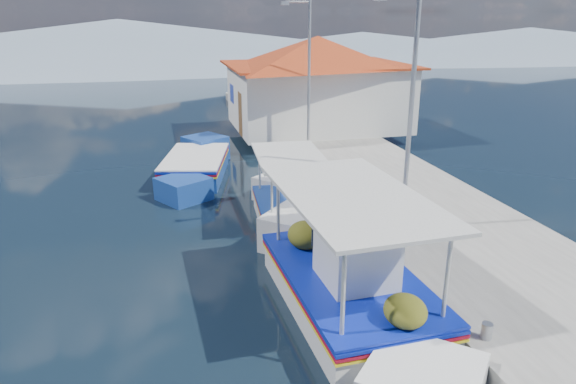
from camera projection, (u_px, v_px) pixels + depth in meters
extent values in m
plane|color=black|center=(246.00, 304.00, 11.34)|extent=(160.00, 160.00, 0.00)
cube|color=#A6A39B|center=(384.00, 187.00, 18.12)|extent=(5.00, 44.00, 0.50)
cylinder|color=#A5A8AD|center=(487.00, 331.00, 9.26)|extent=(0.20, 0.20, 0.30)
cylinder|color=#A5A8AD|center=(375.00, 225.00, 13.84)|extent=(0.20, 0.20, 0.30)
cylinder|color=#A5A8AD|center=(310.00, 164.00, 19.34)|extent=(0.20, 0.20, 0.30)
cylinder|color=#A5A8AD|center=(274.00, 131.00, 24.84)|extent=(0.20, 0.20, 0.30)
cube|color=white|center=(348.00, 297.00, 11.14)|extent=(2.61, 4.89, 1.05)
cube|color=white|center=(311.00, 233.00, 14.03)|extent=(2.48, 2.48, 1.16)
cube|color=#0C1F9F|center=(349.00, 277.00, 10.98)|extent=(2.69, 5.04, 0.07)
cube|color=maroon|center=(348.00, 281.00, 11.01)|extent=(2.69, 5.04, 0.06)
cube|color=yellow|center=(348.00, 284.00, 11.03)|extent=(2.69, 5.04, 0.04)
cube|color=#0C1F9F|center=(349.00, 274.00, 10.95)|extent=(2.71, 4.99, 0.06)
cube|color=brown|center=(349.00, 275.00, 10.97)|extent=(2.42, 4.79, 0.06)
cube|color=white|center=(355.00, 255.00, 10.46)|extent=(1.39, 1.49, 1.22)
cube|color=silver|center=(356.00, 226.00, 10.25)|extent=(1.52, 1.60, 0.07)
cylinder|color=beige|center=(284.00, 206.00, 12.35)|extent=(0.08, 0.08, 1.77)
cylinder|color=beige|center=(362.00, 200.00, 12.73)|extent=(0.08, 0.08, 1.77)
cylinder|color=beige|center=(333.00, 290.00, 8.62)|extent=(0.08, 0.08, 1.77)
cylinder|color=beige|center=(442.00, 278.00, 9.00)|extent=(0.08, 0.08, 1.77)
cube|color=silver|center=(352.00, 195.00, 10.39)|extent=(2.74, 4.89, 0.08)
ellipsoid|color=#444F15|center=(310.00, 234.00, 12.21)|extent=(0.84, 0.92, 0.63)
ellipsoid|color=#444F15|center=(335.00, 224.00, 12.89)|extent=(0.71, 0.78, 0.53)
ellipsoid|color=#444F15|center=(398.00, 313.00, 9.08)|extent=(0.75, 0.83, 0.56)
sphere|color=#EA5207|center=(389.00, 222.00, 11.53)|extent=(0.44, 0.44, 0.44)
cube|color=white|center=(290.00, 217.00, 15.57)|extent=(2.08, 3.50, 0.86)
cube|color=white|center=(268.00, 191.00, 17.55)|extent=(1.83, 1.83, 0.95)
cube|color=white|center=(317.00, 247.00, 13.62)|extent=(1.78, 1.78, 0.81)
cube|color=#0C1F9F|center=(290.00, 205.00, 15.44)|extent=(2.14, 3.60, 0.05)
cube|color=maroon|center=(290.00, 207.00, 15.46)|extent=(2.14, 3.60, 0.05)
cube|color=yellow|center=(290.00, 209.00, 15.48)|extent=(2.14, 3.60, 0.04)
cube|color=navy|center=(290.00, 203.00, 15.42)|extent=(2.15, 3.57, 0.05)
cube|color=brown|center=(290.00, 204.00, 15.43)|extent=(1.93, 3.42, 0.05)
cylinder|color=beige|center=(253.00, 170.00, 16.23)|extent=(0.06, 0.06, 1.45)
cylinder|color=beige|center=(297.00, 165.00, 16.68)|extent=(0.06, 0.06, 1.45)
cylinder|color=beige|center=(281.00, 199.00, 13.71)|extent=(0.06, 0.06, 1.45)
cylinder|color=beige|center=(332.00, 193.00, 14.15)|extent=(0.06, 0.06, 1.45)
cube|color=silver|center=(290.00, 156.00, 14.96)|extent=(2.17, 3.50, 0.06)
cube|color=navy|center=(196.00, 171.00, 19.94)|extent=(2.92, 4.26, 1.08)
cube|color=navy|center=(176.00, 152.00, 22.06)|extent=(2.03, 2.03, 1.20)
cube|color=navy|center=(220.00, 190.00, 17.84)|extent=(1.97, 1.97, 1.03)
cube|color=#0C1F9F|center=(195.00, 158.00, 19.77)|extent=(3.01, 4.39, 0.07)
cube|color=maroon|center=(195.00, 160.00, 19.80)|extent=(3.01, 4.39, 0.06)
cube|color=yellow|center=(195.00, 163.00, 19.83)|extent=(3.01, 4.39, 0.05)
cube|color=white|center=(195.00, 156.00, 19.75)|extent=(3.02, 4.36, 0.06)
cube|color=brown|center=(195.00, 157.00, 19.76)|extent=(2.74, 4.15, 0.06)
cube|color=white|center=(317.00, 97.00, 25.87)|extent=(8.00, 6.00, 3.00)
cube|color=#B43E19|center=(317.00, 65.00, 25.36)|extent=(8.64, 6.48, 0.10)
pyramid|color=#B43E19|center=(318.00, 51.00, 25.15)|extent=(10.49, 10.49, 1.40)
cube|color=brown|center=(241.00, 114.00, 24.19)|extent=(0.06, 1.00, 2.00)
cube|color=#0C1F9F|center=(232.00, 93.00, 26.29)|extent=(0.06, 1.20, 0.90)
cylinder|color=#A5A8AD|center=(410.00, 117.00, 13.10)|extent=(0.12, 0.12, 6.00)
cylinder|color=#A5A8AD|center=(309.00, 76.00, 21.34)|extent=(0.12, 0.12, 6.00)
cylinder|color=#A5A8AD|center=(298.00, 2.00, 20.30)|extent=(1.00, 0.08, 0.08)
cube|color=#A5A8AD|center=(285.00, 3.00, 20.20)|extent=(0.30, 0.14, 0.14)
cone|color=gray|center=(120.00, 44.00, 60.69)|extent=(96.00, 96.00, 5.50)
cone|color=gray|center=(362.00, 47.00, 67.93)|extent=(76.80, 76.80, 3.80)
cone|color=gray|center=(528.00, 43.00, 73.66)|extent=(89.60, 89.60, 4.20)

